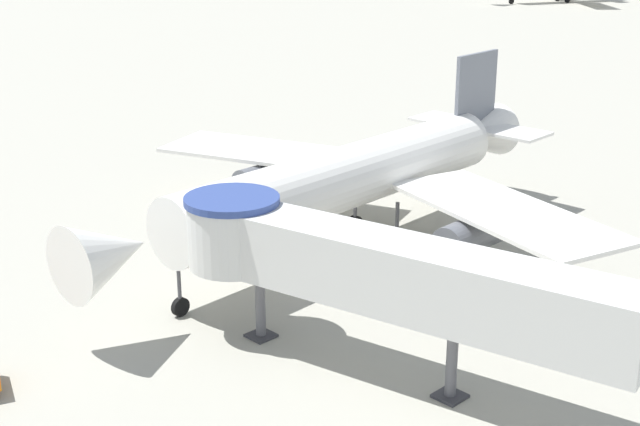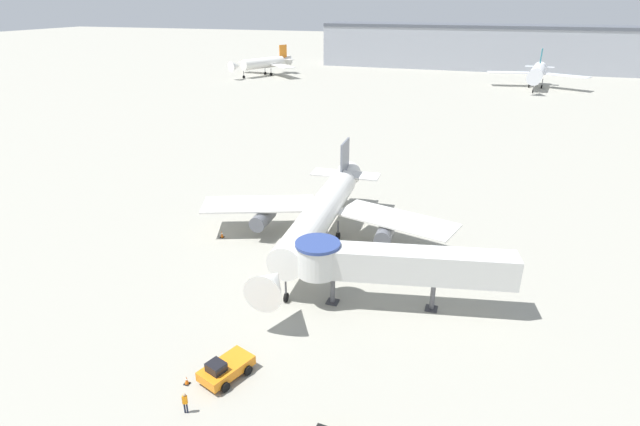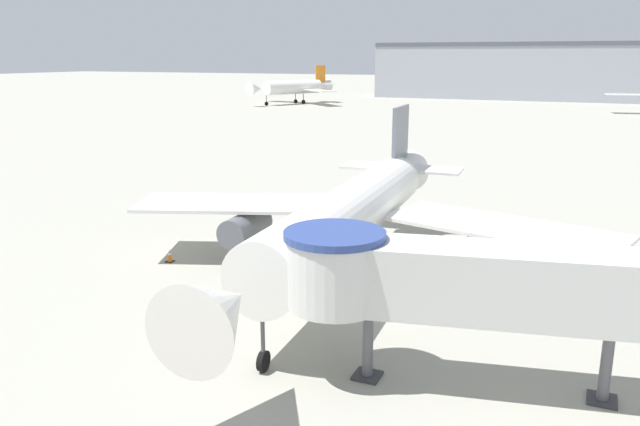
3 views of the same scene
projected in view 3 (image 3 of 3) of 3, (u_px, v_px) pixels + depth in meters
ground_plane at (380, 304)px, 33.46m from camera, size 800.00×800.00×0.00m
main_airplane at (352, 214)px, 36.31m from camera, size 30.85×32.15×9.37m
jet_bridge at (499, 283)px, 23.76m from camera, size 19.50×6.82×6.21m
traffic_cone_starboard_wing at (565, 315)px, 31.30m from camera, size 0.36×0.36×0.60m
traffic_cone_port_wing at (170, 256)px, 40.25m from camera, size 0.50×0.50×0.83m
background_jet_orange_tail at (295, 87)px, 172.34m from camera, size 27.19×27.15×10.40m
terminal_building at (585, 71)px, 184.66m from camera, size 124.21×20.03×17.00m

